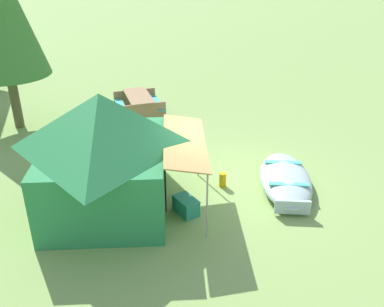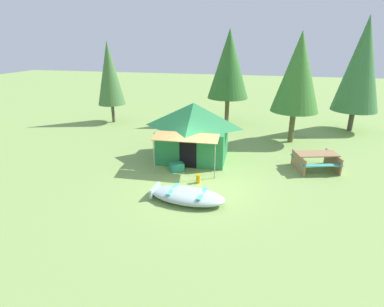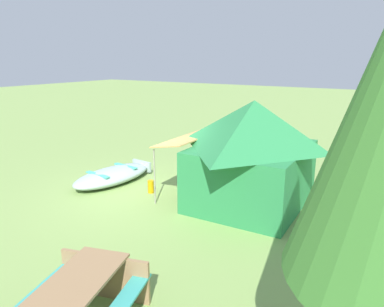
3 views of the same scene
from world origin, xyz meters
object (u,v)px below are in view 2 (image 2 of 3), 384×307
Objects in this scene: pine_tree_back_left at (229,64)px; pine_tree_far_center at (361,65)px; beached_rowboat at (187,195)px; canvas_cabin_tent at (193,130)px; fuel_can at (198,179)px; pine_tree_back_right at (109,73)px; pine_tree_side at (298,73)px; picnic_table at (316,159)px; cooler_box at (177,167)px.

pine_tree_far_center is (7.81, -0.25, 0.12)m from pine_tree_back_left.
pine_tree_far_center is at bearing -1.84° from pine_tree_back_left.
beached_rowboat is 14.07m from pine_tree_far_center.
pine_tree_back_left is (0.03, 11.31, 3.66)m from beached_rowboat.
pine_tree_back_left is 0.90× the size of pine_tree_far_center.
beached_rowboat is at bearing -80.31° from canvas_cabin_tent.
pine_tree_back_right reaches higher than fuel_can.
canvas_cabin_tent is 6.45m from pine_tree_side.
fuel_can is 0.05× the size of pine_tree_far_center.
canvas_cabin_tent is 1.75× the size of picnic_table.
pine_tree_back_right is at bearing 171.33° from pine_tree_side.
pine_tree_side is (5.10, 5.40, 3.60)m from cooler_box.
pine_tree_far_center is (8.91, 8.61, 3.82)m from cooler_box.
pine_tree_side reaches higher than canvas_cabin_tent.
canvas_cabin_tent is at bearing 177.95° from picnic_table.
pine_tree_back_left is 7.82m from pine_tree_far_center.
pine_tree_side is at bearing -8.67° from pine_tree_back_right.
picnic_table is (5.55, -0.20, -0.91)m from canvas_cabin_tent.
fuel_can is (1.15, -0.92, -0.01)m from cooler_box.
canvas_cabin_tent is 7.57m from pine_tree_back_left.
picnic_table is 9.38m from pine_tree_back_left.
canvas_cabin_tent is 0.55× the size of pine_tree_far_center.
fuel_can is 0.07× the size of pine_tree_back_right.
cooler_box is 0.09× the size of pine_tree_far_center.
fuel_can is at bearing 86.91° from beached_rowboat.
pine_tree_back_right is at bearing 133.60° from fuel_can.
pine_tree_back_left reaches higher than beached_rowboat.
beached_rowboat is 0.47× the size of pine_tree_back_left.
beached_rowboat is 11.88m from pine_tree_back_left.
pine_tree_back_left is (0.74, 7.11, 2.49)m from canvas_cabin_tent.
cooler_box is (-5.89, -1.55, -0.29)m from picnic_table.
picnic_table is (4.83, 4.00, 0.26)m from beached_rowboat.
pine_tree_far_center is (3.01, 7.06, 3.53)m from picnic_table.
pine_tree_back_right reaches higher than picnic_table.
canvas_cabin_tent is 0.60× the size of pine_tree_back_left.
pine_tree_side is at bearing -139.90° from pine_tree_far_center.
fuel_can is 0.06× the size of pine_tree_side.
canvas_cabin_tent is 5.62m from picnic_table.
pine_tree_side is at bearing 101.65° from picnic_table.
fuel_can is at bearing -152.53° from picnic_table.
picnic_table is at bearing -78.35° from pine_tree_side.
beached_rowboat is 12.66m from pine_tree_back_right.
pine_tree_far_center is at bearing 40.10° from pine_tree_side.
picnic_table is 5.86× the size of fuel_can.
canvas_cabin_tent is at bearing 106.70° from fuel_can.
pine_tree_back_right is (-7.63, 9.63, 3.07)m from beached_rowboat.
canvas_cabin_tent is 10.26× the size of fuel_can.
fuel_can is (0.80, -2.67, -1.22)m from canvas_cabin_tent.
beached_rowboat is 6.28m from picnic_table.
beached_rowboat reaches higher than cooler_box.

